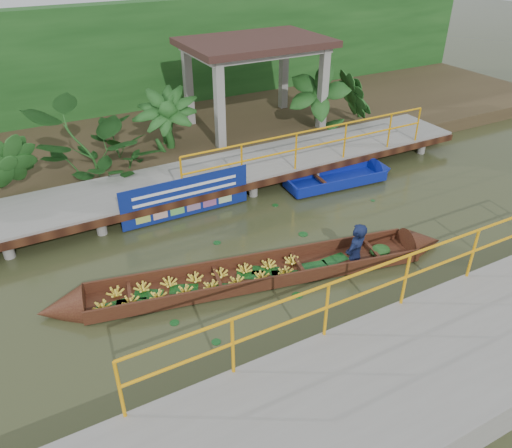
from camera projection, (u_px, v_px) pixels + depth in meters
name	position (u px, v px, depth m)	size (l,w,h in m)	color
ground	(271.00, 257.00, 10.85)	(80.00, 80.00, 0.00)	#2D3118
land_strip	(157.00, 136.00, 16.37)	(30.00, 8.00, 0.45)	#372B1B
far_dock	(207.00, 176.00, 13.19)	(16.00, 2.06, 1.66)	gray
near_dock	(457.00, 357.00, 7.95)	(18.00, 2.40, 1.73)	gray
pavilion	(255.00, 52.00, 15.35)	(4.40, 3.00, 3.00)	gray
foliage_backdrop	(129.00, 65.00, 17.33)	(30.00, 0.80, 4.00)	#164114
vendor_boat	(275.00, 265.00, 10.16)	(8.49, 2.50, 2.01)	#37140F
moored_blue_boat	(359.00, 175.00, 14.03)	(3.34, 1.13, 0.78)	navy
blue_banner	(186.00, 197.00, 12.04)	(3.26, 0.04, 1.02)	navy
tropical_plants	(164.00, 130.00, 14.01)	(14.26, 1.26, 1.58)	#164114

